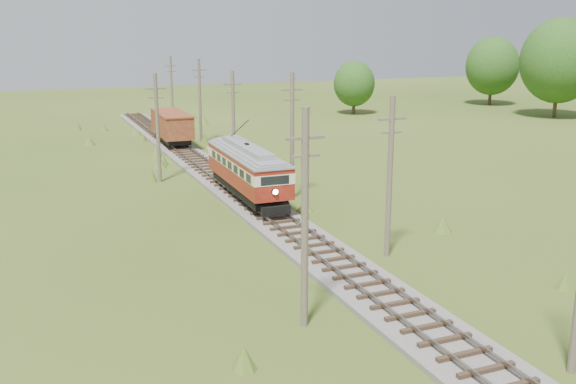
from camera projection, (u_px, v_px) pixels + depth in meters
name	position (u px, v px, depth m)	size (l,w,h in m)	color
railbed_main	(237.00, 191.00, 47.63)	(3.60, 96.00, 0.57)	#605B54
streetcar	(247.00, 167.00, 44.80)	(2.99, 11.77, 5.35)	black
gondola	(172.00, 125.00, 66.70)	(3.15, 9.05, 2.98)	black
gravel_pile	(222.00, 143.00, 66.19)	(3.02, 3.20, 1.10)	gray
utility_pole_r_2	(390.00, 176.00, 33.46)	(1.60, 0.30, 8.60)	brown
utility_pole_r_3	(292.00, 135.00, 45.03)	(1.60, 0.30, 9.00)	brown
utility_pole_r_4	(233.00, 117.00, 56.69)	(1.60, 0.30, 8.40)	brown
utility_pole_r_5	(200.00, 100.00, 68.43)	(1.60, 0.30, 8.90)	brown
utility_pole_r_6	(172.00, 90.00, 80.04)	(1.60, 0.30, 8.70)	brown
utility_pole_l_a	(305.00, 218.00, 25.27)	(1.60, 0.30, 9.00)	brown
utility_pole_l_b	(158.00, 127.00, 50.31)	(1.60, 0.30, 8.60)	brown
tree_right_4	(560.00, 61.00, 87.20)	(10.50, 10.50, 13.53)	#38281C
tree_right_5	(492.00, 66.00, 102.66)	(8.40, 8.40, 10.82)	#38281C
tree_mid_b	(354.00, 84.00, 91.74)	(5.88, 5.88, 7.57)	#38281C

